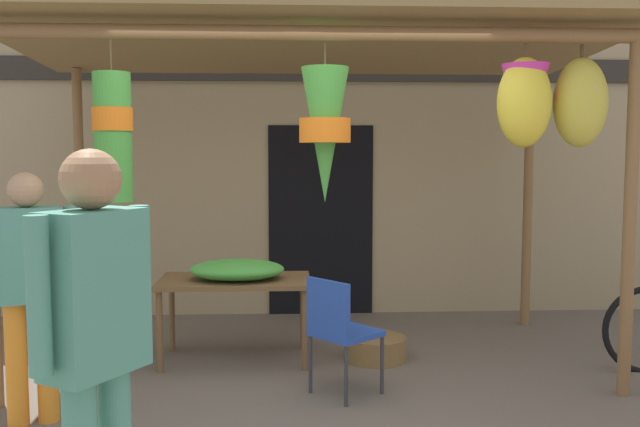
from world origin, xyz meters
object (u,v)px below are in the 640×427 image
Objects in this scene: display_table at (235,288)px; shopper_by_bananas at (95,329)px; wicker_basket_by_table at (375,348)px; flower_heap_on_table at (239,270)px; vendor_in_orange at (29,278)px; folding_chair at (339,326)px.

shopper_by_bananas is at bearing -96.33° from display_table.
wicker_basket_by_table is (1.16, -0.04, -0.51)m from display_table.
flower_heap_on_table is 1.73m from vendor_in_orange.
wicker_basket_by_table is (1.12, 0.02, -0.67)m from flower_heap_on_table.
flower_heap_on_table is 0.48× the size of vendor_in_orange.
shopper_by_bananas is (0.86, -1.64, 0.09)m from vendor_in_orange.
display_table is at bearing 124.13° from flower_heap_on_table.
display_table is 1.61× the size of flower_heap_on_table.
shopper_by_bananas reaches higher than folding_chair.
vendor_in_orange is 0.92× the size of shopper_by_bananas.
wicker_basket_by_table is 0.32× the size of vendor_in_orange.
folding_chair is 2.05m from vendor_in_orange.
folding_chair is at bearing -48.16° from display_table.
wicker_basket_by_table is 3.36m from shopper_by_bananas.
vendor_in_orange is 1.85m from shopper_by_bananas.
folding_chair is 0.49× the size of shopper_by_bananas.
vendor_in_orange is (-1.97, -0.39, 0.43)m from folding_chair.
shopper_by_bananas is (-0.36, -2.85, 0.26)m from flower_heap_on_table.
vendor_in_orange is at bearing 117.65° from shopper_by_bananas.
flower_heap_on_table is 0.44× the size of shopper_by_bananas.
flower_heap_on_table is at bearing 132.33° from folding_chair.
display_table is 1.47× the size of folding_chair.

